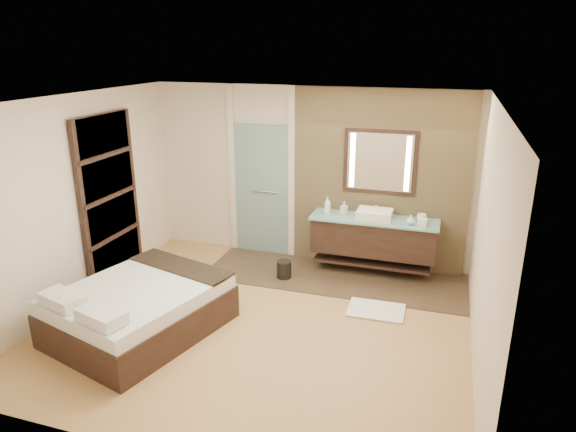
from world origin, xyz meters
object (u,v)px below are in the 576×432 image
(vanity, at_px, (373,236))
(waste_bin, at_px, (284,270))
(mirror_unit, at_px, (380,162))
(bed, at_px, (139,309))

(vanity, bearing_deg, waste_bin, -154.02)
(mirror_unit, relative_size, waste_bin, 3.96)
(mirror_unit, xyz_separation_m, bed, (-2.38, -2.74, -1.35))
(mirror_unit, distance_m, waste_bin, 2.10)
(vanity, bearing_deg, mirror_unit, 90.00)
(vanity, relative_size, waste_bin, 6.92)
(bed, bearing_deg, vanity, 62.16)
(vanity, xyz_separation_m, bed, (-2.38, -2.50, -0.28))
(waste_bin, bearing_deg, bed, -121.64)
(bed, distance_m, waste_bin, 2.26)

